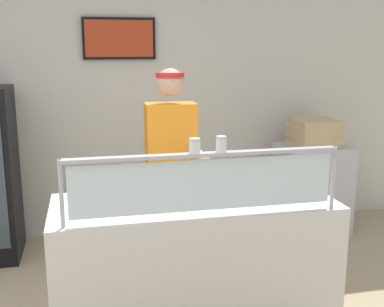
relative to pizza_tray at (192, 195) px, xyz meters
The scene contains 11 objects.
ground_plane 1.13m from the pizza_tray, 89.96° to the left, with size 12.00×12.00×0.00m, color tan.
shop_rear_unit 2.04m from the pizza_tray, 90.07° to the left, with size 6.21×0.13×2.70m.
serving_counter 0.50m from the pizza_tray, 89.65° to the right, with size 1.81×0.71×0.95m, color silver.
sneeze_guard 0.43m from the pizza_tray, 89.94° to the right, with size 1.63×0.06×0.38m.
pizza_tray is the anchor object (origin of this frame).
pizza_server 0.05m from the pizza_tray, 25.52° to the right, with size 0.07×0.28×0.01m, color #ADAFB7.
parmesan_shaker 0.55m from the pizza_tray, 99.89° to the right, with size 0.06×0.06×0.09m.
pepper_flake_shaker 0.55m from the pizza_tray, 76.00° to the right, with size 0.06×0.06×0.09m.
worker_figure 0.63m from the pizza_tray, 91.82° to the left, with size 0.41×0.50×1.76m.
prep_shelf 2.27m from the pizza_tray, 43.05° to the left, with size 0.70×0.55×0.92m, color #B7BABF.
pizza_box_stack 2.21m from the pizza_tray, 43.05° to the left, with size 0.45×0.45×0.27m.
Camera 1 is at (0.25, -2.53, 1.93)m, focal length 45.24 mm.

